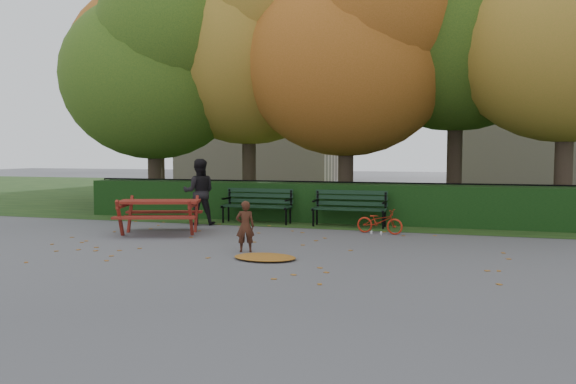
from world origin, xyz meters
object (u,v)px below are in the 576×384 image
(child, at_px, (245,226))
(adult, at_px, (199,192))
(bench_right, at_px, (350,205))
(picnic_table, at_px, (159,208))
(bicycle, at_px, (380,221))
(tree_b, at_px, (256,36))
(tree_d, at_px, (471,5))
(tree_c, at_px, (357,45))
(tree_f, at_px, (162,49))
(tree_a, at_px, (159,64))
(bench_left, at_px, (258,203))

(child, xyz_separation_m, adult, (-2.51, 3.26, 0.36))
(bench_right, relative_size, picnic_table, 0.85)
(bench_right, height_order, child, child)
(picnic_table, distance_m, bicycle, 4.93)
(tree_b, height_order, tree_d, tree_d)
(tree_b, relative_size, bench_right, 4.88)
(adult, bearing_deg, bicycle, 154.22)
(tree_c, xyz_separation_m, tree_d, (3.04, 1.27, 1.16))
(tree_f, xyz_separation_m, adult, (4.57, -6.34, -4.86))
(tree_a, distance_m, bicycle, 8.81)
(tree_b, bearing_deg, tree_f, 152.01)
(tree_d, relative_size, tree_f, 1.04)
(tree_d, distance_m, adult, 9.32)
(bench_left, relative_size, bench_right, 1.00)
(tree_c, distance_m, bench_right, 4.87)
(tree_f, distance_m, bench_left, 9.56)
(tree_b, distance_m, tree_d, 6.37)
(bench_left, distance_m, bench_right, 2.40)
(bench_right, relative_size, bicycle, 1.70)
(tree_a, distance_m, bench_right, 7.69)
(tree_f, bearing_deg, child, -53.60)
(bench_left, distance_m, child, 4.25)
(bench_right, relative_size, child, 1.92)
(bench_left, xyz_separation_m, adult, (-1.27, -0.80, 0.31))
(tree_c, xyz_separation_m, picnic_table, (-3.56, -4.73, -4.24))
(tree_c, bearing_deg, bicycle, -70.87)
(tree_f, bearing_deg, tree_d, -10.33)
(tree_c, bearing_deg, child, -97.98)
(bench_left, distance_m, bicycle, 3.43)
(tree_a, xyz_separation_m, bicycle, (7.16, -2.89, -4.24))
(tree_c, distance_m, tree_d, 3.50)
(tree_a, height_order, child, tree_a)
(tree_b, height_order, tree_f, tree_f)
(bench_left, bearing_deg, tree_f, 136.49)
(tree_a, bearing_deg, bench_left, -25.76)
(adult, height_order, bicycle, adult)
(tree_d, bearing_deg, bicycle, -112.76)
(bench_right, xyz_separation_m, picnic_table, (-3.83, -2.47, 0.06))
(tree_d, relative_size, child, 10.22)
(tree_c, height_order, bench_right, tree_c)
(tree_f, relative_size, bench_right, 5.10)
(bench_right, height_order, picnic_table, bench_right)
(tree_a, relative_size, tree_b, 0.85)
(picnic_table, distance_m, child, 3.12)
(bench_left, bearing_deg, tree_d, 34.26)
(tree_a, relative_size, tree_d, 0.78)
(tree_b, xyz_separation_m, bench_right, (3.54, -3.04, -4.88))
(child, bearing_deg, picnic_table, -55.02)
(bench_left, relative_size, child, 1.92)
(bench_right, bearing_deg, tree_b, 139.33)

